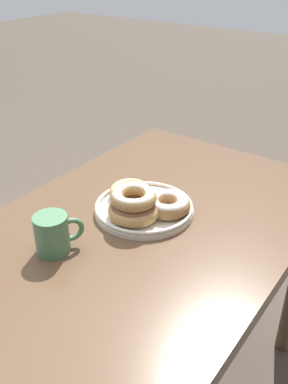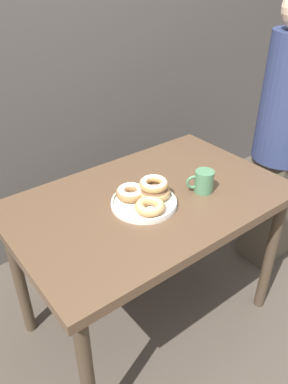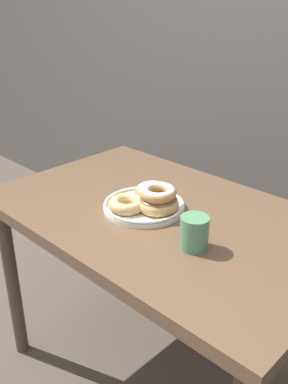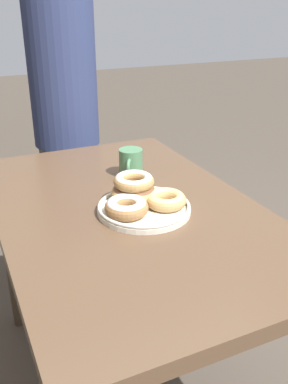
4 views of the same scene
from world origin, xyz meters
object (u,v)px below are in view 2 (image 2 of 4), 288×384
at_px(donut_plate, 146,196).
at_px(coffee_mug, 203,181).
at_px(dining_table, 150,214).
at_px(person_figure, 285,140).

bearing_deg(donut_plate, coffee_mug, -17.05).
height_order(dining_table, coffee_mug, coffee_mug).
distance_m(coffee_mug, person_figure, 0.63).
xyz_separation_m(coffee_mug, person_figure, (0.63, 0.05, -0.01)).
xyz_separation_m(dining_table, person_figure, (0.83, -0.05, 0.12)).
distance_m(donut_plate, person_figure, 0.86).
bearing_deg(dining_table, donut_plate, -146.57).
height_order(donut_plate, coffee_mug, coffee_mug).
xyz_separation_m(dining_table, coffee_mug, (0.20, -0.10, 0.13)).
height_order(donut_plate, person_figure, person_figure).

